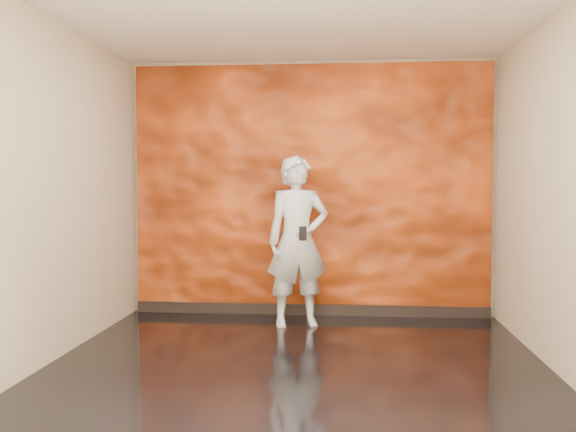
{
  "coord_description": "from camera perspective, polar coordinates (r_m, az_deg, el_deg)",
  "views": [
    {
      "loc": [
        0.38,
        -5.1,
        1.46
      ],
      "look_at": [
        -0.17,
        1.12,
        1.14
      ],
      "focal_mm": 40.0,
      "sensor_mm": 36.0,
      "label": 1
    }
  ],
  "objects": [
    {
      "name": "man",
      "position": [
        6.52,
        0.87,
        -2.26
      ],
      "size": [
        0.72,
        0.57,
        1.73
      ],
      "primitive_type": "imported",
      "rotation": [
        0.0,
        0.0,
        0.28
      ],
      "color": "#969BA5",
      "rests_on": "ground"
    },
    {
      "name": "feature_wall",
      "position": [
        7.07,
        2.02,
        2.31
      ],
      "size": [
        3.9,
        0.06,
        2.75
      ],
      "primitive_type": "cube",
      "color": "#F55817",
      "rests_on": "ground"
    },
    {
      "name": "baseboard",
      "position": [
        7.17,
        1.98,
        -8.31
      ],
      "size": [
        3.9,
        0.04,
        0.12
      ],
      "primitive_type": "cube",
      "color": "black",
      "rests_on": "ground"
    },
    {
      "name": "room",
      "position": [
        5.11,
        0.83,
        2.27
      ],
      "size": [
        4.02,
        4.02,
        2.81
      ],
      "color": "black",
      "rests_on": "ground"
    },
    {
      "name": "phone",
      "position": [
        6.23,
        1.32,
        -1.57
      ],
      "size": [
        0.08,
        0.03,
        0.14
      ],
      "primitive_type": "cube",
      "rotation": [
        0.0,
        0.0,
        0.16
      ],
      "color": "black",
      "rests_on": "man"
    }
  ]
}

